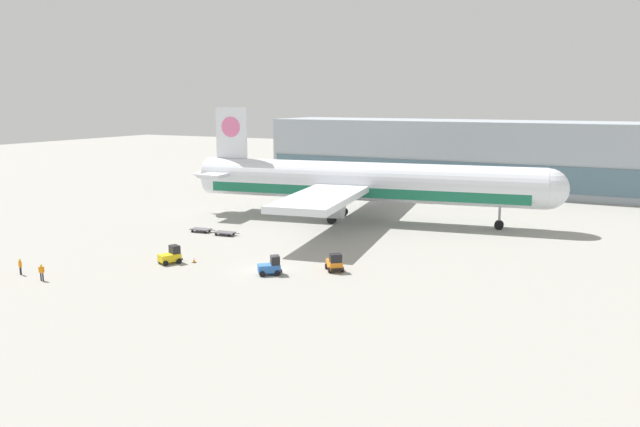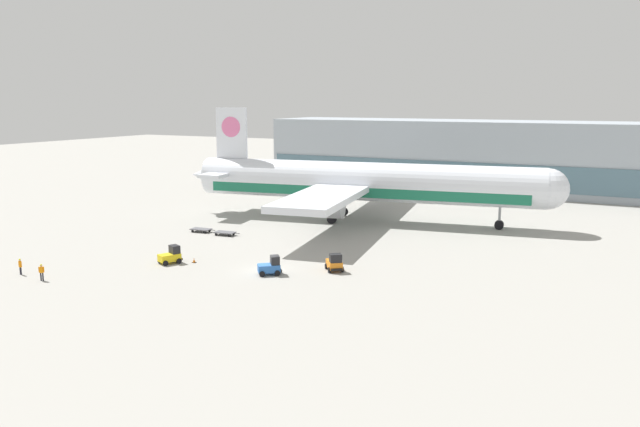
{
  "view_description": "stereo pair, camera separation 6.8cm",
  "coord_description": "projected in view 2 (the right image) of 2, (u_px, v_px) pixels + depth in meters",
  "views": [
    {
      "loc": [
        34.99,
        -55.32,
        18.15
      ],
      "look_at": [
        -0.46,
        13.72,
        4.0
      ],
      "focal_mm": 35.0,
      "sensor_mm": 36.0,
      "label": 1
    },
    {
      "loc": [
        35.05,
        -55.29,
        18.15
      ],
      "look_at": [
        -0.46,
        13.72,
        4.0
      ],
      "focal_mm": 35.0,
      "sensor_mm": 36.0,
      "label": 2
    }
  ],
  "objects": [
    {
      "name": "airplane_main",
      "position": [
        359.0,
        183.0,
        93.94
      ],
      "size": [
        57.75,
        48.66,
        17.0
      ],
      "rotation": [
        0.0,
        0.0,
        0.16
      ],
      "color": "silver",
      "rests_on": "ground_plane"
    },
    {
      "name": "ground_plane",
      "position": [
        266.0,
        270.0,
        67.4
      ],
      "size": [
        400.0,
        400.0,
        0.0
      ],
      "primitive_type": "plane",
      "color": "#9E9B93"
    },
    {
      "name": "terminal_building",
      "position": [
        484.0,
        155.0,
        127.54
      ],
      "size": [
        90.0,
        18.2,
        14.0
      ],
      "color": "#9EA8B2",
      "rests_on": "ground_plane"
    },
    {
      "name": "ground_crew_far",
      "position": [
        20.0,
        265.0,
        65.56
      ],
      "size": [
        0.55,
        0.32,
        1.75
      ],
      "rotation": [
        0.0,
        0.0,
        5.96
      ],
      "color": "black",
      "rests_on": "ground_plane"
    },
    {
      "name": "baggage_tug_foreground",
      "position": [
        271.0,
        266.0,
        65.68
      ],
      "size": [
        2.79,
        2.67,
        2.0
      ],
      "rotation": [
        0.0,
        0.0,
        0.68
      ],
      "color": "#2D66B7",
      "rests_on": "ground_plane"
    },
    {
      "name": "ground_crew_near",
      "position": [
        41.0,
        271.0,
        63.37
      ],
      "size": [
        0.5,
        0.38,
        1.75
      ],
      "rotation": [
        0.0,
        0.0,
        3.7
      ],
      "color": "black",
      "rests_on": "ground_plane"
    },
    {
      "name": "baggage_dolly_second",
      "position": [
        225.0,
        233.0,
        84.78
      ],
      "size": [
        3.76,
        1.76,
        0.48
      ],
      "rotation": [
        0.0,
        0.0,
        0.1
      ],
      "color": "#56565B",
      "rests_on": "ground_plane"
    },
    {
      "name": "baggage_tug_mid",
      "position": [
        335.0,
        263.0,
        67.03
      ],
      "size": [
        2.66,
        2.79,
        2.0
      ],
      "rotation": [
        0.0,
        0.0,
        -0.9
      ],
      "color": "orange",
      "rests_on": "ground_plane"
    },
    {
      "name": "traffic_cone_near",
      "position": [
        194.0,
        260.0,
        70.56
      ],
      "size": [
        0.4,
        0.4,
        0.56
      ],
      "color": "black",
      "rests_on": "ground_plane"
    },
    {
      "name": "baggage_dolly_lead",
      "position": [
        201.0,
        229.0,
        86.88
      ],
      "size": [
        3.76,
        1.76,
        0.48
      ],
      "rotation": [
        0.0,
        0.0,
        0.1
      ],
      "color": "#56565B",
      "rests_on": "ground_plane"
    },
    {
      "name": "baggage_tug_far",
      "position": [
        171.0,
        256.0,
        70.23
      ],
      "size": [
        2.43,
        2.8,
        2.0
      ],
      "rotation": [
        0.0,
        0.0,
        1.13
      ],
      "color": "yellow",
      "rests_on": "ground_plane"
    }
  ]
}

